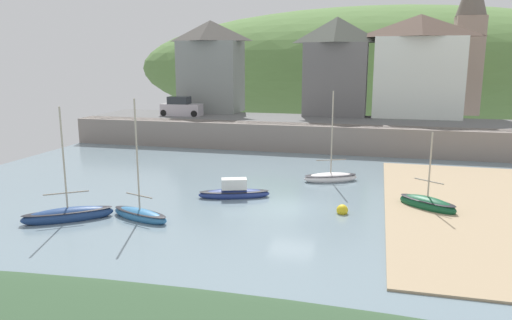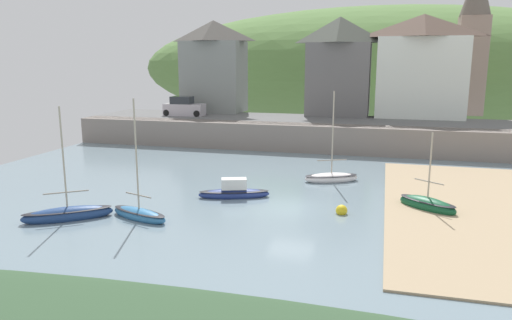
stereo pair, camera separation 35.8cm
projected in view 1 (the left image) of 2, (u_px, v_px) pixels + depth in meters
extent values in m
cube|color=gray|center=(292.00, 208.00, 26.97)|extent=(48.00, 40.00, 0.06)
cube|color=gray|center=(326.00, 139.00, 42.85)|extent=(48.00, 2.40, 2.40)
cube|color=#606060|center=(330.00, 121.00, 46.13)|extent=(48.00, 9.00, 0.10)
ellipsoid|color=#598041|center=(382.00, 69.00, 76.90)|extent=(80.00, 44.00, 18.89)
cube|color=gray|center=(211.00, 77.00, 52.85)|extent=(6.39, 4.51, 7.57)
pyramid|color=#524E49|center=(210.00, 31.00, 51.86)|extent=(6.69, 4.81, 2.17)
cube|color=slate|center=(336.00, 79.00, 49.65)|extent=(6.22, 4.72, 7.29)
pyramid|color=#4C5048|center=(337.00, 30.00, 48.65)|extent=(6.52, 5.02, 2.55)
cube|color=white|center=(417.00, 78.00, 47.69)|extent=(8.39, 4.27, 7.80)
pyramid|color=brown|center=(421.00, 25.00, 46.68)|extent=(8.69, 4.57, 2.12)
cube|color=gray|center=(467.00, 66.00, 50.06)|extent=(2.80, 2.80, 9.94)
ellipsoid|color=navy|center=(234.00, 194.00, 28.87)|extent=(4.34, 2.34, 0.67)
ellipsoid|color=black|center=(234.00, 191.00, 28.83)|extent=(4.25, 2.29, 0.12)
cube|color=silver|center=(234.00, 184.00, 28.74)|extent=(1.63, 1.16, 0.63)
ellipsoid|color=#135230|center=(427.00, 205.00, 26.56)|extent=(3.38, 2.94, 0.92)
ellipsoid|color=black|center=(427.00, 200.00, 26.51)|extent=(3.32, 2.88, 0.12)
cylinder|color=#B2A893|center=(430.00, 165.00, 26.11)|extent=(0.09, 0.09, 3.55)
cylinder|color=gray|center=(429.00, 181.00, 26.29)|extent=(1.45, 1.12, 0.07)
ellipsoid|color=white|center=(331.00, 178.00, 32.72)|extent=(3.84, 2.59, 0.75)
ellipsoid|color=black|center=(331.00, 175.00, 32.68)|extent=(3.77, 2.54, 0.12)
cylinder|color=#B2A893|center=(332.00, 132.00, 32.09)|extent=(0.09, 0.09, 5.47)
cylinder|color=gray|center=(331.00, 160.00, 32.47)|extent=(1.88, 0.88, 0.07)
ellipsoid|color=teal|center=(140.00, 215.00, 24.95)|extent=(3.75, 2.11, 0.70)
ellipsoid|color=black|center=(140.00, 212.00, 24.91)|extent=(3.67, 2.07, 0.12)
cylinder|color=#B2A893|center=(137.00, 155.00, 24.30)|extent=(0.09, 0.09, 5.65)
cylinder|color=gray|center=(139.00, 196.00, 24.73)|extent=(1.75, 0.67, 0.07)
ellipsoid|color=navy|center=(68.00, 216.00, 24.76)|extent=(4.22, 3.48, 0.87)
ellipsoid|color=black|center=(68.00, 211.00, 24.71)|extent=(4.13, 3.41, 0.12)
cylinder|color=#B2A893|center=(63.00, 158.00, 24.14)|extent=(0.09, 0.09, 5.15)
cylinder|color=gray|center=(66.00, 193.00, 24.51)|extent=(1.80, 1.35, 0.07)
cube|color=#BEB5BD|center=(182.00, 110.00, 49.62)|extent=(4.13, 1.78, 1.20)
cube|color=#282D33|center=(179.00, 100.00, 49.49)|extent=(2.13, 1.54, 0.80)
cylinder|color=black|center=(200.00, 112.00, 50.05)|extent=(0.64, 0.22, 0.64)
cylinder|color=black|center=(194.00, 114.00, 48.53)|extent=(0.64, 0.22, 0.64)
cylinder|color=black|center=(170.00, 111.00, 50.84)|extent=(0.64, 0.22, 0.64)
cylinder|color=black|center=(164.00, 113.00, 49.32)|extent=(0.64, 0.22, 0.64)
sphere|color=yellow|center=(342.00, 210.00, 25.85)|extent=(0.62, 0.62, 0.62)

